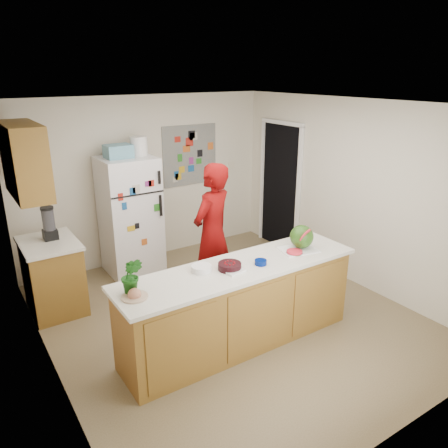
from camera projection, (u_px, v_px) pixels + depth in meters
floor at (229, 317)px, 5.30m from camera, size 4.00×4.50×0.02m
wall_back at (147, 179)px, 6.66m from camera, size 4.00×0.02×2.50m
wall_left at (40, 260)px, 3.84m from camera, size 0.02×4.50×2.50m
wall_right at (352, 193)px, 5.92m from camera, size 0.02×4.50×2.50m
ceiling at (230, 103)px, 4.46m from camera, size 4.00×4.50×0.02m
doorway at (280, 187)px, 7.13m from camera, size 0.03×0.85×2.04m
peninsula_base at (240, 307)px, 4.65m from camera, size 2.60×0.62×0.88m
peninsula_top at (240, 268)px, 4.50m from camera, size 2.68×0.70×0.04m
side_counter_base at (53, 277)px, 5.34m from camera, size 0.60×0.80×0.86m
side_counter_top at (48, 243)px, 5.19m from camera, size 0.64×0.84×0.04m
upper_cabinets at (24, 160)px, 4.75m from camera, size 0.35×1.00×0.80m
refrigerator at (130, 216)px, 6.26m from camera, size 0.75×0.70×1.70m
fridge_top_bin at (118, 151)px, 5.90m from camera, size 0.35×0.28×0.18m
photo_collage at (190, 155)px, 6.93m from camera, size 0.95×0.01×0.95m
person at (212, 233)px, 5.47m from camera, size 0.77×0.66×1.79m
blender_appliance at (49, 224)px, 5.21m from camera, size 0.14×0.14×0.38m
cutting_board at (298, 250)px, 4.89m from camera, size 0.46×0.38×0.01m
watermelon at (302, 237)px, 4.89m from camera, size 0.26×0.26×0.26m
watermelon_slice at (294, 252)px, 4.79m from camera, size 0.17×0.17×0.02m
cherry_bowl at (230, 266)px, 4.41m from camera, size 0.32×0.32×0.07m
white_bowl at (201, 268)px, 4.37m from camera, size 0.26×0.26×0.06m
cobalt_bowl at (261, 262)px, 4.52m from camera, size 0.13×0.13×0.05m
plate at (135, 297)px, 3.87m from camera, size 0.30×0.30×0.02m
paper_towel at (233, 271)px, 4.37m from camera, size 0.22×0.20×0.02m
keys at (295, 254)px, 4.77m from camera, size 0.09×0.05×0.01m
potted_plant at (132, 276)px, 3.88m from camera, size 0.25×0.25×0.36m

